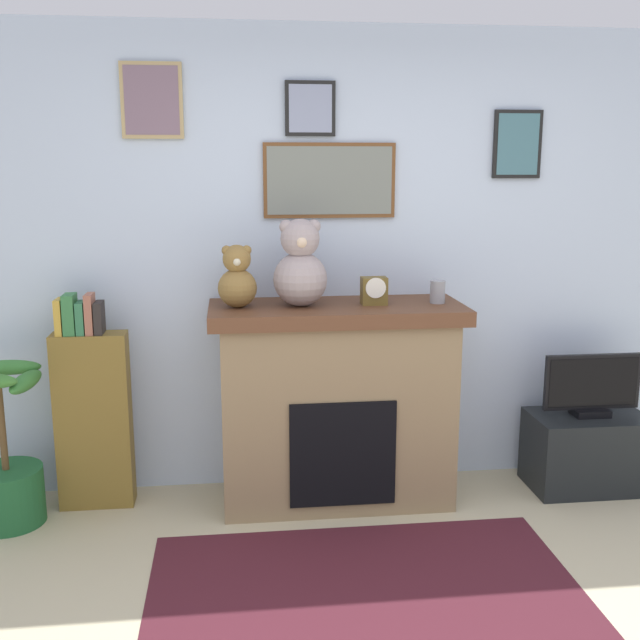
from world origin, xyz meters
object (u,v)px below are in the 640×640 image
Objects in this scene: fireplace at (336,402)px; teddy_bear_tan at (237,279)px; potted_plant at (5,470)px; television at (592,387)px; tv_stand at (587,451)px; teddy_bear_brown at (300,267)px; candle_jar at (438,292)px; mantel_clock at (374,291)px; bookshelf at (93,412)px.

fireplace is 0.88m from teddy_bear_tan.
potted_plant reaches higher than television.
teddy_bear_brown reaches higher than tv_stand.
candle_jar is at bearing -1.84° from fireplace.
candle_jar is at bearing 2.25° from potted_plant.
mantel_clock is (-1.27, 0.01, 0.97)m from tv_stand.
bookshelf reaches higher than potted_plant.
teddy_bear_brown reaches higher than candle_jar.
tv_stand is at bearing -2.05° from bookshelf.
tv_stand is 2.00m from teddy_bear_brown.
bookshelf reaches higher than fireplace.
mantel_clock is at bearing 2.60° from potted_plant.
mantel_clock is at bearing 179.46° from television.
mantel_clock reaches higher than potted_plant.
teddy_bear_tan is at bearing 179.97° from teddy_bear_brown.
teddy_bear_brown reaches higher than potted_plant.
teddy_bear_tan is at bearing -178.03° from fireplace.
television is (1.47, -0.03, 0.05)m from fireplace.
teddy_bear_brown reaches higher than bookshelf.
mantel_clock is (1.95, 0.09, 0.89)m from potted_plant.
teddy_bear_brown is (1.13, -0.09, 0.79)m from bookshelf.
tv_stand is at bearing 1.38° from potted_plant.
bookshelf is 1.66m from mantel_clock.
teddy_bear_tan reaches higher than tv_stand.
bookshelf is 3.58× the size of teddy_bear_tan.
teddy_bear_brown is at bearing -179.95° from candle_jar.
fireplace is at bearing -3.02° from bookshelf.
television is 1.81m from teddy_bear_brown.
teddy_bear_brown is at bearing -174.67° from fireplace.
candle_jar reaches higher than tv_stand.
teddy_bear_tan reaches higher than bookshelf.
fireplace is 0.78m from teddy_bear_brown.
potted_plant is 2.15m from mantel_clock.
teddy_bear_brown reaches higher than fireplace.
television reaches higher than tv_stand.
potted_plant is 3.24m from television.
bookshelf is at bearing 173.70° from teddy_bear_tan.
candle_jar is at bearing 0.30° from mantel_clock.
tv_stand is at bearing -0.41° from teddy_bear_brown.
mantel_clock is 0.73m from teddy_bear_tan.
tv_stand is 1.33m from candle_jar.
television is 4.58× the size of candle_jar.
candle_jar is 0.76m from teddy_bear_brown.
bookshelf is 0.52m from potted_plant.
television is at bearing -0.54° from mantel_clock.
fireplace is 0.66m from mantel_clock.
fireplace is 2.95× the size of teddy_bear_brown.
teddy_bear_tan is at bearing 4.20° from potted_plant.
fireplace is at bearing 178.82° from tv_stand.
fireplace reaches higher than television.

